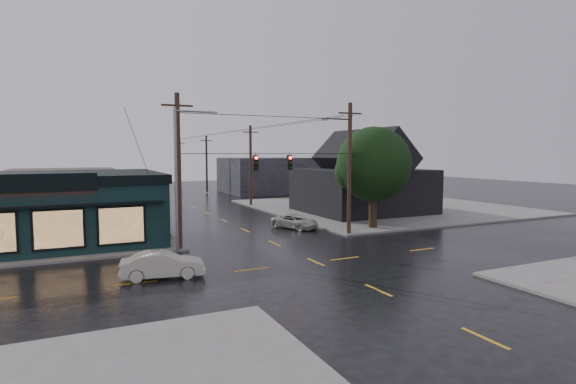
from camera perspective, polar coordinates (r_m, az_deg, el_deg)
name	(u,v)px	position (r m, az deg, el deg)	size (l,w,h in m)	color
ground_plane	(316,262)	(26.53, 3.53, -8.86)	(160.00, 160.00, 0.00)	black
sidewalk_ne	(383,207)	(53.88, 11.94, -1.84)	(28.00, 28.00, 0.15)	slate
pizza_shop	(37,208)	(35.79, -29.25, -1.74)	(16.30, 12.34, 4.90)	black
ne_building	(363,171)	(48.19, 9.45, 2.66)	(12.60, 11.60, 8.75)	black
corner_tree	(374,164)	(37.97, 10.82, 3.47)	(6.22, 6.22, 8.40)	black
utility_pole_nw	(180,251)	(30.32, -13.53, -7.24)	(2.00, 0.32, 10.15)	black
utility_pole_ne	(349,235)	(35.26, 7.71, -5.44)	(2.00, 0.32, 10.15)	black
utility_pole_far_a	(251,206)	(54.36, -4.73, -1.77)	(2.00, 0.32, 9.65)	black
utility_pole_far_b	(207,193)	(73.33, -10.24, -0.10)	(2.00, 0.32, 9.15)	black
utility_pole_far_c	(181,185)	(92.73, -13.46, 0.87)	(2.00, 0.32, 9.15)	black
span_signal_assembly	(273,162)	(31.66, -1.95, 3.80)	(13.00, 0.48, 1.23)	black
streetlight_nw	(178,253)	(29.59, -13.83, -7.54)	(5.40, 0.30, 9.15)	gray
streetlight_ne	(349,233)	(36.11, 7.77, -5.20)	(5.40, 0.30, 9.15)	gray
bg_building_west	(63,186)	(62.71, -26.67, 0.63)	(12.00, 10.00, 4.40)	#352927
bg_building_east	(269,175)	(73.39, -2.47, 2.17)	(14.00, 12.00, 5.60)	black
sedan_cream	(163,265)	(23.91, -15.61, -8.88)	(1.44, 4.14, 1.37)	#BCB8A5
suv_silver	(295,222)	(37.92, 0.92, -3.77)	(1.94, 4.22, 1.17)	#B0AFA2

